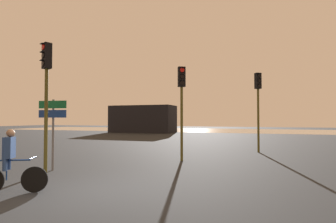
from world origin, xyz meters
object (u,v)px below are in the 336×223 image
(traffic_light_near_left, at_px, (46,83))
(traffic_light_center, at_px, (182,95))
(distant_building, at_px, (143,119))
(traffic_light_far_right, at_px, (258,97))
(cyclist, at_px, (10,161))
(direction_sign_post, at_px, (53,121))

(traffic_light_near_left, xyz_separation_m, traffic_light_center, (3.76, 4.10, -0.20))
(distant_building, bearing_deg, traffic_light_center, -61.71)
(traffic_light_far_right, bearing_deg, traffic_light_center, 17.45)
(traffic_light_near_left, bearing_deg, cyclist, 139.10)
(traffic_light_near_left, height_order, cyclist, traffic_light_near_left)
(traffic_light_near_left, relative_size, direction_sign_post, 1.75)
(traffic_light_center, relative_size, cyclist, 2.62)
(traffic_light_far_right, bearing_deg, distant_building, -85.03)
(traffic_light_near_left, height_order, traffic_light_center, traffic_light_near_left)
(distant_building, relative_size, traffic_light_center, 2.10)
(traffic_light_near_left, distance_m, direction_sign_post, 1.44)
(distant_building, relative_size, direction_sign_post, 3.42)
(traffic_light_far_right, bearing_deg, cyclist, 25.33)
(distant_building, relative_size, cyclist, 5.49)
(cyclist, bearing_deg, traffic_light_far_right, 124.42)
(traffic_light_center, relative_size, direction_sign_post, 1.63)
(distant_building, xyz_separation_m, traffic_light_center, (12.10, -22.49, 1.08))
(distant_building, relative_size, traffic_light_near_left, 1.96)
(traffic_light_far_right, distance_m, direction_sign_post, 10.78)
(traffic_light_center, xyz_separation_m, cyclist, (-2.72, -6.34, -2.14))
(distant_building, distance_m, cyclist, 30.33)
(traffic_light_near_left, distance_m, cyclist, 3.40)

